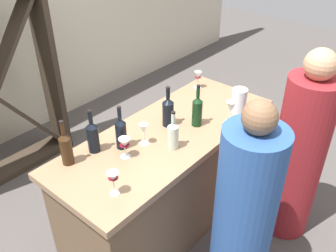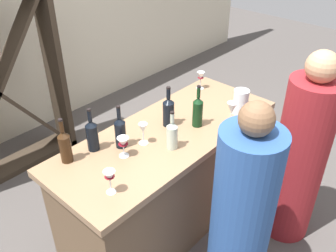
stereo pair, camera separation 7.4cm
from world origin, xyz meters
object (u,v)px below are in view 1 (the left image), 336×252
Objects in this scene: wine_glass_far_center at (198,77)px; water_pitcher at (239,101)px; person_center_guest at (299,156)px; wine_bottle_leftmost_amber_brown at (66,148)px; wine_glass_near_left at (231,108)px; wine_bottle_second_right_clear_pale at (173,134)px; wine_bottle_rightmost_near_black at (168,111)px; wine_bottle_second_left_near_black at (93,136)px; person_left_guest at (244,214)px; wine_glass_near_center at (113,178)px; wine_glass_far_left at (144,130)px; wine_glass_near_right at (125,144)px; wine_bottle_center_near_black at (121,132)px; wine_bottle_far_right_dark_green at (197,110)px.

wine_glass_far_center is 0.79× the size of water_pitcher.
person_center_guest is at bearing -93.83° from wine_glass_far_center.
wine_bottle_leftmost_amber_brown is 1.86× the size of wine_glass_near_left.
water_pitcher is 0.12× the size of person_center_guest.
wine_bottle_rightmost_near_black reaches higher than wine_bottle_second_right_clear_pale.
wine_bottle_second_left_near_black is 1.61× the size of water_pitcher.
wine_bottle_leftmost_amber_brown is 0.21× the size of person_left_guest.
wine_glass_near_center reaches higher than wine_glass_far_center.
wine_glass_far_left is (0.46, 0.21, -0.00)m from wine_glass_near_center.
water_pitcher is at bearing -5.16° from person_center_guest.
person_left_guest is (-0.81, -0.98, -0.35)m from wine_glass_far_center.
wine_glass_far_left is at bearing -25.79° from wine_bottle_leftmost_amber_brown.
wine_glass_near_right is 0.91× the size of wine_glass_far_left.
wine_glass_near_center is (-0.56, -0.03, 0.01)m from wine_bottle_second_right_clear_pale.
wine_glass_near_left reaches higher than wine_glass_near_right.
person_left_guest is (-0.19, -0.78, -0.36)m from wine_bottle_rightmost_near_black.
wine_glass_far_left is (0.46, -0.22, -0.01)m from wine_bottle_leftmost_amber_brown.
wine_bottle_second_right_clear_pale reaches higher than water_pitcher.
wine_glass_near_left is at bearing -19.42° from wine_glass_near_right.
wine_glass_far_center is at bearing 13.74° from wine_glass_far_left.
wine_bottle_center_near_black is 0.94m from person_left_guest.
wine_glass_far_left is at bearing -166.26° from wine_glass_far_center.
wine_glass_near_right is at bearing -168.16° from wine_glass_far_center.
wine_bottle_leftmost_amber_brown is 0.68m from wine_bottle_second_right_clear_pale.
wine_bottle_second_left_near_black is 0.20× the size of person_center_guest.
wine_bottle_center_near_black reaches higher than water_pitcher.
wine_bottle_leftmost_amber_brown is 0.20× the size of person_center_guest.
wine_bottle_second_left_near_black is 1.18m from wine_glass_far_center.
wine_bottle_rightmost_near_black is 0.46m from wine_glass_near_left.
wine_glass_near_right is at bearing 165.41° from water_pitcher.
wine_glass_far_left is at bearing 36.12° from person_center_guest.
person_left_guest is (0.22, -0.84, -0.37)m from wine_bottle_center_near_black.
wine_bottle_rightmost_near_black is at bearing -14.45° from wine_bottle_leftmost_amber_brown.
wine_bottle_leftmost_amber_brown is 2.19× the size of wine_glass_near_right.
wine_bottle_second_right_clear_pale is (0.55, -0.40, -0.01)m from wine_bottle_leftmost_amber_brown.
wine_bottle_rightmost_near_black is 0.29m from wine_glass_far_left.
wine_bottle_center_near_black is at bearing -22.00° from wine_bottle_leftmost_amber_brown.
wine_glass_near_left is at bearing -26.92° from wine_bottle_center_near_black.
wine_bottle_center_near_black is 1.04m from wine_glass_far_center.
wine_bottle_rightmost_near_black is (0.41, -0.06, -0.00)m from wine_bottle_center_near_black.
wine_bottle_rightmost_near_black is at bearing 149.85° from water_pitcher.
wine_bottle_rightmost_near_black is 1.99× the size of wine_glass_near_center.
wine_glass_far_left is at bearing -34.87° from wine_bottle_center_near_black.
person_center_guest is (0.42, -0.65, -0.33)m from wine_bottle_far_right_dark_green.
wine_bottle_far_right_dark_green is 0.21× the size of person_center_guest.
wine_bottle_rightmost_near_black is 1.98× the size of wine_glass_far_left.
wine_glass_near_right is at bearing 41.99° from person_center_guest.
wine_bottle_center_near_black is at bearing 129.52° from wine_bottle_second_right_clear_pale.
wine_bottle_second_right_clear_pale is at bearing -50.48° from wine_bottle_center_near_black.
wine_glass_near_left is (1.08, -0.51, 0.00)m from wine_bottle_leftmost_amber_brown.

